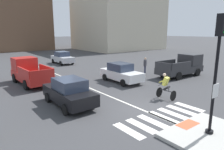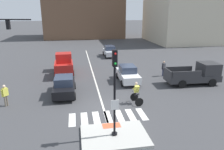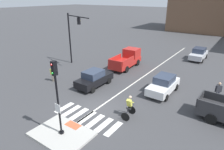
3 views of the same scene
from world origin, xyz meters
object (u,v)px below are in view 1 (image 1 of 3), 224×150
car_black_westbound_near (69,92)px  pickup_truck_red_westbound_far (29,72)px  car_silver_eastbound_distant (62,58)px  pickup_truck_charcoal_cross_right (183,66)px  car_white_eastbound_mid (121,73)px  cyclist (166,86)px  signal_pole (217,65)px  pedestrian_waiting_far_side (145,64)px

car_black_westbound_near → pickup_truck_red_westbound_far: bearing=92.6°
car_silver_eastbound_distant → pickup_truck_charcoal_cross_right: pickup_truck_charcoal_cross_right is taller
car_black_westbound_near → pickup_truck_red_westbound_far: pickup_truck_red_westbound_far is taller
car_white_eastbound_mid → pickup_truck_charcoal_cross_right: pickup_truck_charcoal_cross_right is taller
pickup_truck_red_westbound_far → car_black_westbound_near: bearing=-87.4°
cyclist → pickup_truck_red_westbound_far: bearing=121.3°
car_white_eastbound_mid → pickup_truck_red_westbound_far: bearing=145.7°
signal_pole → car_silver_eastbound_distant: 22.37m
car_silver_eastbound_distant → pedestrian_waiting_far_side: (4.09, -11.34, 0.17)m
car_black_westbound_near → cyclist: bearing=-26.2°
car_black_westbound_near → car_white_eastbound_mid: 6.59m
car_white_eastbound_mid → pedestrian_waiting_far_side: bearing=16.0°
signal_pole → pickup_truck_red_westbound_far: 14.36m
cyclist → pedestrian_waiting_far_side: (4.89, 6.43, 0.11)m
car_white_eastbound_mid → pedestrian_waiting_far_side: 4.48m
cyclist → pedestrian_waiting_far_side: bearing=52.7°
car_black_westbound_near → car_silver_eastbound_distant: bearing=67.3°
car_black_westbound_near → car_white_eastbound_mid: (6.10, 2.48, 0.00)m
car_black_westbound_near → cyclist: size_ratio=2.44×
pickup_truck_red_westbound_far → pedestrian_waiting_far_side: (10.72, -3.14, 0.00)m
car_white_eastbound_mid → pickup_truck_charcoal_cross_right: 6.67m
signal_pole → car_white_eastbound_mid: size_ratio=1.17×
pickup_truck_charcoal_cross_right → cyclist: pickup_truck_charcoal_cross_right is taller
signal_pole → pedestrian_waiting_far_side: size_ratio=2.89×
car_black_westbound_near → pedestrian_waiting_far_side: pedestrian_waiting_far_side is taller
car_black_westbound_near → cyclist: 6.14m
pickup_truck_red_westbound_far → pedestrian_waiting_far_side: pickup_truck_red_westbound_far is taller
signal_pole → car_silver_eastbound_distant: (3.29, 22.02, -2.24)m
car_silver_eastbound_distant → pickup_truck_red_westbound_far: (-6.63, -8.20, 0.17)m
car_white_eastbound_mid → cyclist: (-0.59, -5.20, 0.06)m
pickup_truck_charcoal_cross_right → cyclist: bearing=-154.2°
signal_pole → pickup_truck_charcoal_cross_right: 12.36m
pickup_truck_charcoal_cross_right → pedestrian_waiting_far_side: 3.71m
car_black_westbound_near → pickup_truck_red_westbound_far: size_ratio=0.79×
car_white_eastbound_mid → cyclist: size_ratio=2.46×
car_silver_eastbound_distant → pickup_truck_charcoal_cross_right: size_ratio=0.80×
car_silver_eastbound_distant → pedestrian_waiting_far_side: pedestrian_waiting_far_side is taller
car_white_eastbound_mid → car_silver_eastbound_distant: (0.21, 12.58, 0.00)m
pickup_truck_red_westbound_far → pickup_truck_charcoal_cross_right: size_ratio=1.00×
signal_pole → pedestrian_waiting_far_side: 13.14m
car_silver_eastbound_distant → pickup_truck_red_westbound_far: pickup_truck_red_westbound_far is taller
pickup_truck_charcoal_cross_right → car_silver_eastbound_distant: bearing=113.3°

